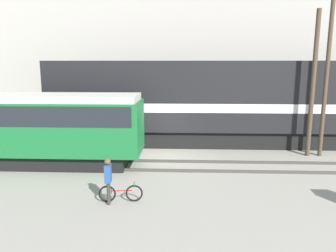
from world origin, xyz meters
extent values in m
plane|color=#9E998C|center=(0.00, 0.00, 0.00)|extent=(120.00, 120.00, 0.00)
cube|color=#47423D|center=(0.00, -2.32, 0.07)|extent=(60.00, 0.07, 0.14)
cube|color=#47423D|center=(0.00, -0.89, 0.07)|extent=(60.00, 0.07, 0.14)
cube|color=#47423D|center=(0.00, 2.29, 0.07)|extent=(60.00, 0.07, 0.14)
cube|color=#47423D|center=(0.00, 3.73, 0.07)|extent=(60.00, 0.07, 0.14)
cube|color=#B7B2A8|center=(0.00, 10.19, 5.45)|extent=(31.66, 6.00, 10.90)
cube|color=black|center=(3.63, 3.01, 0.50)|extent=(19.17, 2.55, 1.00)
cube|color=black|center=(3.63, 3.01, 3.00)|extent=(20.83, 3.00, 4.00)
cube|color=white|center=(3.63, 3.01, 2.40)|extent=(20.42, 3.04, 0.50)
cube|color=black|center=(-6.76, -1.60, 0.35)|extent=(10.48, 2.00, 0.70)
cube|color=#196B33|center=(-6.76, -1.60, 1.92)|extent=(11.91, 2.50, 2.44)
cube|color=#1E2328|center=(-6.76, -1.60, 2.59)|extent=(11.43, 2.54, 0.90)
cube|color=beige|center=(-6.76, -1.60, 3.29)|extent=(11.67, 2.38, 0.30)
torus|color=black|center=(-0.57, -5.60, 0.31)|extent=(0.62, 0.12, 0.62)
torus|color=black|center=(-1.52, -5.69, 0.31)|extent=(0.62, 0.12, 0.62)
cylinder|color=#B21E1E|center=(-1.05, -5.64, 0.42)|extent=(0.81, 0.12, 0.04)
cylinder|color=#B21E1E|center=(-1.37, -5.68, 0.45)|extent=(0.03, 0.03, 0.28)
cylinder|color=#262626|center=(-0.57, -5.60, 0.67)|extent=(0.07, 0.44, 0.02)
cylinder|color=#333333|center=(-1.45, -5.75, 0.40)|extent=(0.11, 0.11, 0.81)
cylinder|color=#333333|center=(-1.43, -5.91, 0.40)|extent=(0.11, 0.11, 0.81)
cube|color=#264C8C|center=(-1.44, -5.83, 1.12)|extent=(0.26, 0.38, 0.62)
sphere|color=brown|center=(-1.44, -5.83, 1.54)|extent=(0.22, 0.22, 0.22)
cylinder|color=#4C3D2D|center=(7.83, 0.70, 3.76)|extent=(0.23, 0.23, 7.52)
cylinder|color=#4C3D2D|center=(8.47, 0.70, 4.70)|extent=(0.21, 0.21, 9.40)
camera|label=1|loc=(1.13, -16.53, 4.89)|focal=35.00mm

